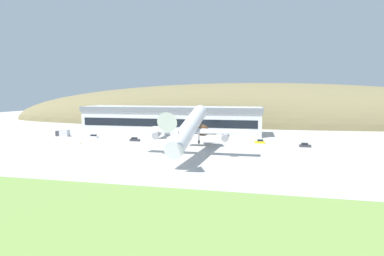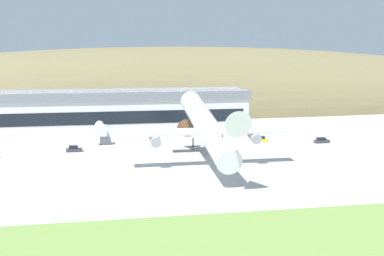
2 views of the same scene
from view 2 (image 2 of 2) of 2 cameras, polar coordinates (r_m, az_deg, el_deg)
ground_plane at (r=115.02m, az=-4.04°, el=-4.54°), size 470.90×470.90×0.00m
grass_strip_foreground at (r=69.84m, az=0.98°, el=-13.17°), size 423.81×31.04×0.08m
hill_backdrop at (r=231.99m, az=-1.15°, el=2.03°), size 358.23×75.43×53.76m
terminal_building at (r=164.94m, az=-9.61°, el=1.95°), size 89.28×18.23×13.30m
jetway_0 at (r=149.99m, az=-9.77°, el=-0.05°), size 3.38×12.44×5.43m
cargo_airplane at (r=116.19m, az=1.50°, el=0.06°), size 37.14×50.08×14.84m
service_car_0 at (r=151.08m, az=7.27°, el=-1.22°), size 4.09×1.96×1.58m
service_car_1 at (r=152.31m, az=13.66°, el=-1.32°), size 4.16×1.96×1.53m
service_car_3 at (r=138.68m, az=-12.47°, el=-2.22°), size 4.04×1.83×1.53m
traffic_cone_0 at (r=135.71m, az=-19.80°, el=-2.91°), size 0.52×0.52×0.58m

